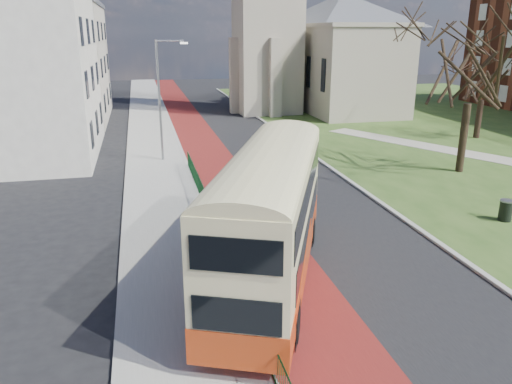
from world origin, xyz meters
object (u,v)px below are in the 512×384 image
object	(u,v)px
streetlamp	(161,94)
winter_tree_far	(485,69)
litter_bin	(506,210)
bus	(271,212)
winter_tree_near	(475,46)

from	to	relation	value
streetlamp	winter_tree_far	size ratio (longest dim) A/B	0.98
winter_tree_far	litter_bin	distance (m)	21.17
bus	winter_tree_near	bearing A→B (deg)	59.65
streetlamp	winter_tree_near	world-z (taller)	winter_tree_near
bus	litter_bin	bearing A→B (deg)	38.10
winter_tree_far	bus	bearing A→B (deg)	-138.52
winter_tree_near	bus	bearing A→B (deg)	-143.32
streetlamp	bus	bearing A→B (deg)	-81.90
streetlamp	litter_bin	xyz separation A→B (m)	(15.03, -15.38, -4.04)
streetlamp	bus	xyz separation A→B (m)	(2.67, -18.73, -1.90)
streetlamp	winter_tree_near	distance (m)	19.83
streetlamp	winter_tree_far	distance (m)	26.14
bus	winter_tree_near	world-z (taller)	winter_tree_near
winter_tree_far	streetlamp	bearing A→B (deg)	-175.73
winter_tree_near	litter_bin	world-z (taller)	winter_tree_near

